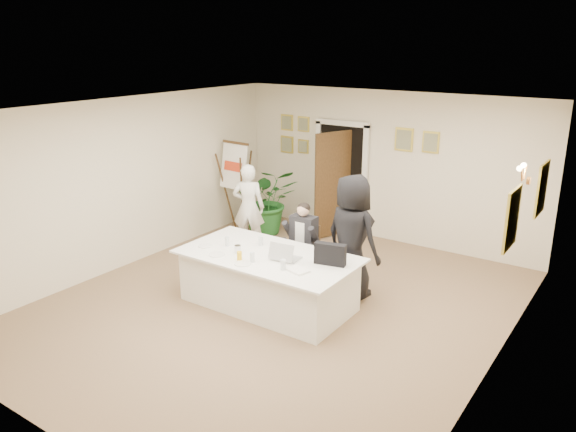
% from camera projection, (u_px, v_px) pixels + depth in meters
% --- Properties ---
extents(floor, '(7.00, 7.00, 0.00)m').
position_uv_depth(floor, '(276.00, 305.00, 8.10)').
color(floor, brown).
rests_on(floor, ground).
extents(ceiling, '(6.00, 7.00, 0.02)m').
position_uv_depth(ceiling, '(275.00, 110.00, 7.26)').
color(ceiling, white).
rests_on(ceiling, wall_back).
extents(wall_back, '(6.00, 0.10, 2.80)m').
position_uv_depth(wall_back, '(385.00, 167.00, 10.43)').
color(wall_back, beige).
rests_on(wall_back, floor).
extents(wall_front, '(6.00, 0.10, 2.80)m').
position_uv_depth(wall_front, '(44.00, 310.00, 4.92)').
color(wall_front, beige).
rests_on(wall_front, floor).
extents(wall_left, '(0.10, 7.00, 2.80)m').
position_uv_depth(wall_left, '(129.00, 183.00, 9.29)').
color(wall_left, beige).
rests_on(wall_left, floor).
extents(wall_right, '(0.10, 7.00, 2.80)m').
position_uv_depth(wall_right, '(501.00, 259.00, 6.06)').
color(wall_right, beige).
rests_on(wall_right, floor).
extents(doorway, '(1.14, 0.86, 2.20)m').
position_uv_depth(doorway, '(338.00, 181.00, 10.87)').
color(doorway, black).
rests_on(doorway, floor).
extents(pictures_back_wall, '(3.40, 0.06, 0.80)m').
position_uv_depth(pictures_back_wall, '(347.00, 139.00, 10.70)').
color(pictures_back_wall, gold).
rests_on(pictures_back_wall, wall_back).
extents(pictures_right_wall, '(0.06, 2.20, 0.80)m').
position_uv_depth(pictures_right_wall, '(528.00, 202.00, 6.92)').
color(pictures_right_wall, gold).
rests_on(pictures_right_wall, wall_right).
extents(wall_sconce, '(0.20, 0.30, 0.24)m').
position_uv_depth(wall_sconce, '(525.00, 174.00, 6.85)').
color(wall_sconce, '#BA7C3B').
rests_on(wall_sconce, wall_right).
extents(conference_table, '(2.53, 1.35, 0.78)m').
position_uv_depth(conference_table, '(268.00, 280.00, 8.01)').
color(conference_table, silver).
rests_on(conference_table, floor).
extents(seated_man, '(0.69, 0.71, 1.30)m').
position_uv_depth(seated_man, '(302.00, 242.00, 8.74)').
color(seated_man, black).
rests_on(seated_man, floor).
extents(flip_chart, '(0.63, 0.41, 1.77)m').
position_uv_depth(flip_chart, '(238.00, 191.00, 11.01)').
color(flip_chart, '#30210F').
rests_on(flip_chart, floor).
extents(standing_man, '(0.68, 0.59, 1.58)m').
position_uv_depth(standing_man, '(249.00, 207.00, 10.06)').
color(standing_man, white).
rests_on(standing_man, floor).
extents(standing_woman, '(1.01, 0.77, 1.86)m').
position_uv_depth(standing_woman, '(352.00, 237.00, 8.15)').
color(standing_woman, black).
rests_on(standing_woman, floor).
extents(potted_palm, '(1.59, 1.56, 1.34)m').
position_uv_depth(potted_palm, '(267.00, 200.00, 10.94)').
color(potted_palm, '#206225').
rests_on(potted_palm, floor).
extents(laptop, '(0.40, 0.42, 0.28)m').
position_uv_depth(laptop, '(287.00, 249.00, 7.70)').
color(laptop, '#B7BABC').
rests_on(laptop, conference_table).
extents(laptop_bag, '(0.44, 0.21, 0.30)m').
position_uv_depth(laptop_bag, '(330.00, 254.00, 7.50)').
color(laptop_bag, black).
rests_on(laptop_bag, conference_table).
extents(paper_stack, '(0.32, 0.26, 0.03)m').
position_uv_depth(paper_stack, '(298.00, 270.00, 7.32)').
color(paper_stack, white).
rests_on(paper_stack, conference_table).
extents(plate_left, '(0.21, 0.21, 0.01)m').
position_uv_depth(plate_left, '(205.00, 246.00, 8.21)').
color(plate_left, white).
rests_on(plate_left, conference_table).
extents(plate_mid, '(0.25, 0.25, 0.01)m').
position_uv_depth(plate_mid, '(217.00, 254.00, 7.88)').
color(plate_mid, white).
rests_on(plate_mid, conference_table).
extents(plate_near, '(0.29, 0.29, 0.01)m').
position_uv_depth(plate_near, '(243.00, 264.00, 7.56)').
color(plate_near, white).
rests_on(plate_near, conference_table).
extents(glass_a, '(0.06, 0.06, 0.14)m').
position_uv_depth(glass_a, '(227.00, 241.00, 8.21)').
color(glass_a, silver).
rests_on(glass_a, conference_table).
extents(glass_b, '(0.07, 0.07, 0.14)m').
position_uv_depth(glass_b, '(252.00, 257.00, 7.61)').
color(glass_b, silver).
rests_on(glass_b, conference_table).
extents(glass_c, '(0.08, 0.08, 0.14)m').
position_uv_depth(glass_c, '(283.00, 265.00, 7.36)').
color(glass_c, silver).
rests_on(glass_c, conference_table).
extents(glass_d, '(0.07, 0.07, 0.14)m').
position_uv_depth(glass_d, '(261.00, 241.00, 8.23)').
color(glass_d, silver).
rests_on(glass_d, conference_table).
extents(oj_glass, '(0.08, 0.08, 0.13)m').
position_uv_depth(oj_glass, '(239.00, 256.00, 7.66)').
color(oj_glass, '#EAB213').
rests_on(oj_glass, conference_table).
extents(steel_jug, '(0.10, 0.10, 0.11)m').
position_uv_depth(steel_jug, '(238.00, 249.00, 7.95)').
color(steel_jug, silver).
rests_on(steel_jug, conference_table).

